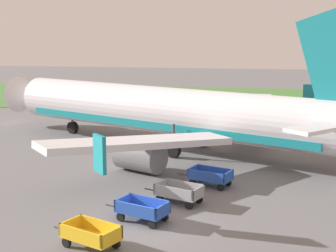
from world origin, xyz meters
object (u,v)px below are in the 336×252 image
Objects in this scene: baggage_cart_nearest at (91,235)px; baggage_cart_second_in_row at (142,210)px; airplane at (174,112)px; baggage_cart_fourth_in_row at (210,176)px; baggage_cart_third_in_row at (179,193)px.

baggage_cart_second_in_row is (1.50, 3.46, 0.00)m from baggage_cart_nearest.
airplane is 10.27m from baggage_cart_fourth_in_row.
baggage_cart_fourth_in_row is (3.81, -9.22, -2.45)m from airplane.
baggage_cart_nearest is (-0.49, -19.08, -2.45)m from airplane.
baggage_cart_third_in_row is at bearing -112.34° from baggage_cart_fourth_in_row.
baggage_cart_second_in_row is 1.00× the size of baggage_cart_third_in_row.
baggage_cart_second_in_row is (1.01, -15.62, -2.45)m from airplane.
baggage_cart_nearest is 0.99× the size of baggage_cart_third_in_row.
baggage_cart_nearest is 3.77m from baggage_cart_second_in_row.
airplane is 15.85m from baggage_cart_second_in_row.
baggage_cart_nearest is at bearing -114.18° from baggage_cart_third_in_row.
baggage_cart_second_in_row is at bearing 66.51° from baggage_cart_nearest.
baggage_cart_fourth_in_row is at bearing -67.56° from airplane.
airplane is at bearing 100.75° from baggage_cart_third_in_row.
baggage_cart_second_in_row is 3.29m from baggage_cart_third_in_row.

